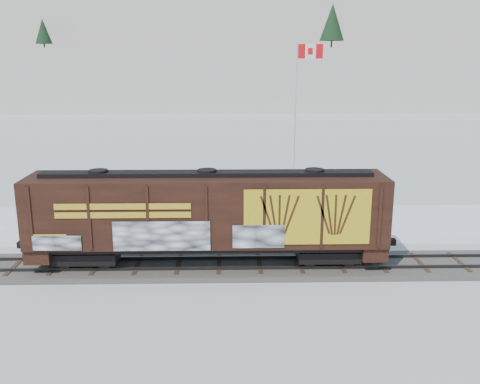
{
  "coord_description": "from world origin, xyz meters",
  "views": [
    {
      "loc": [
        0.51,
        -24.75,
        10.18
      ],
      "look_at": [
        1.1,
        3.0,
        3.2
      ],
      "focal_mm": 40.0,
      "sensor_mm": 36.0,
      "label": 1
    }
  ],
  "objects_px": {
    "flagpole": "(296,143)",
    "car_dark": "(292,214)",
    "hopper_railcar": "(208,212)",
    "car_silver": "(109,222)",
    "car_white": "(199,212)"
  },
  "relations": [
    {
      "from": "car_dark",
      "to": "car_white",
      "type": "bearing_deg",
      "value": 96.22
    },
    {
      "from": "hopper_railcar",
      "to": "car_silver",
      "type": "distance_m",
      "value": 8.66
    },
    {
      "from": "flagpole",
      "to": "car_white",
      "type": "height_order",
      "value": "flagpole"
    },
    {
      "from": "car_silver",
      "to": "flagpole",
      "type": "bearing_deg",
      "value": -64.25
    },
    {
      "from": "flagpole",
      "to": "car_silver",
      "type": "distance_m",
      "value": 14.94
    },
    {
      "from": "car_white",
      "to": "flagpole",
      "type": "bearing_deg",
      "value": -49.98
    },
    {
      "from": "flagpole",
      "to": "car_dark",
      "type": "distance_m",
      "value": 7.46
    },
    {
      "from": "hopper_railcar",
      "to": "car_dark",
      "type": "relative_size",
      "value": 3.64
    },
    {
      "from": "flagpole",
      "to": "car_white",
      "type": "distance_m",
      "value": 9.74
    },
    {
      "from": "hopper_railcar",
      "to": "flagpole",
      "type": "bearing_deg",
      "value": 66.69
    },
    {
      "from": "car_silver",
      "to": "car_dark",
      "type": "height_order",
      "value": "car_dark"
    },
    {
      "from": "hopper_railcar",
      "to": "car_dark",
      "type": "distance_m",
      "value": 9.09
    },
    {
      "from": "hopper_railcar",
      "to": "car_white",
      "type": "height_order",
      "value": "hopper_railcar"
    },
    {
      "from": "car_white",
      "to": "car_silver",
      "type": "bearing_deg",
      "value": 109.36
    },
    {
      "from": "car_silver",
      "to": "car_white",
      "type": "xyz_separation_m",
      "value": [
        5.27,
        2.03,
        0.03
      ]
    }
  ]
}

